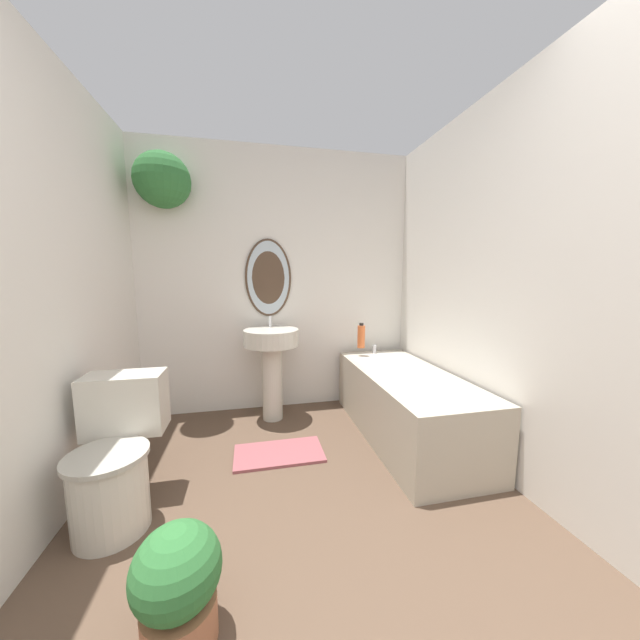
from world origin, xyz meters
The scene contains 9 objects.
wall_back centered at (-0.17, 2.85, 1.35)m, with size 2.58×0.43×2.40m.
wall_left centered at (-1.26, 1.43, 1.20)m, with size 0.06×2.97×2.40m.
wall_right centered at (1.26, 1.43, 1.20)m, with size 0.06×2.97×2.40m.
toilet centered at (-0.97, 1.57, 0.34)m, with size 0.40×0.57×0.71m.
pedestal_sink centered at (-0.11, 2.58, 0.57)m, with size 0.47×0.47×0.90m.
bathtub centered at (0.89, 2.05, 0.27)m, with size 0.64×1.51×0.59m.
shampoo_bottle centered at (0.73, 2.63, 0.70)m, with size 0.07×0.07×0.23m.
potted_plant centered at (-0.54, 0.87, 0.22)m, with size 0.29×0.29×0.43m.
bath_mat centered at (-0.11, 1.97, 0.01)m, with size 0.62×0.34×0.02m.
Camera 1 is at (-0.27, -0.16, 1.24)m, focal length 18.00 mm.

